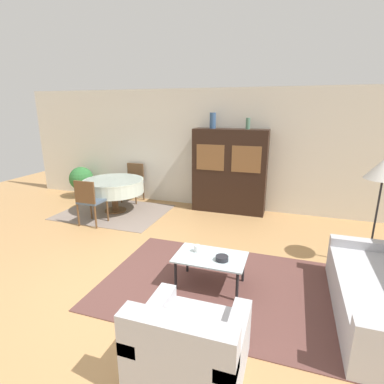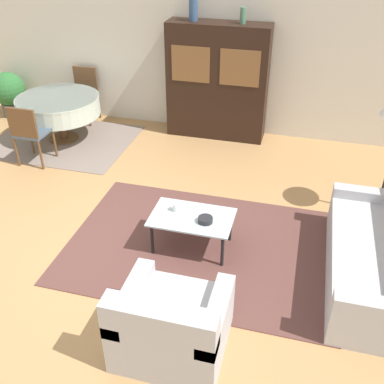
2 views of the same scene
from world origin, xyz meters
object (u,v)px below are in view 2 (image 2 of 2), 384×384
(bowl, at_px, (205,220))
(dining_table, at_px, (59,106))
(display_cabinet, at_px, (217,82))
(couch, at_px, (380,259))
(coffee_table, at_px, (192,220))
(cup, at_px, (176,207))
(vase_tall, at_px, (193,9))
(potted_plant, at_px, (9,92))
(armchair, at_px, (171,326))
(dining_chair_near, at_px, (29,131))
(vase_short, at_px, (243,15))
(dining_chair_far, at_px, (84,91))

(bowl, bearing_deg, dining_table, 143.14)
(display_cabinet, distance_m, bowl, 3.17)
(couch, xyz_separation_m, bowl, (-1.83, -0.01, 0.16))
(coffee_table, relative_size, cup, 9.71)
(vase_tall, xyz_separation_m, potted_plant, (-3.45, -0.16, -1.55))
(display_cabinet, bearing_deg, dining_table, -160.60)
(potted_plant, bearing_deg, armchair, -44.00)
(dining_chair_near, distance_m, cup, 2.89)
(vase_short, bearing_deg, display_cabinet, -179.85)
(cup, bearing_deg, armchair, -75.07)
(armchair, distance_m, dining_table, 4.69)
(dining_table, relative_size, dining_chair_far, 1.43)
(dining_table, distance_m, bowl, 3.73)
(dining_table, distance_m, potted_plant, 1.59)
(cup, height_order, vase_short, vase_short)
(display_cabinet, height_order, vase_tall, vase_tall)
(coffee_table, height_order, vase_tall, vase_tall)
(display_cabinet, height_order, cup, display_cabinet)
(couch, xyz_separation_m, dining_chair_far, (-4.81, 3.10, 0.25))
(dining_table, bearing_deg, cup, -38.87)
(dining_table, relative_size, cup, 14.07)
(display_cabinet, xyz_separation_m, dining_chair_far, (-2.43, 0.02, -0.38))
(armchair, distance_m, cup, 1.54)
(dining_chair_near, bearing_deg, cup, -25.18)
(coffee_table, xyz_separation_m, dining_chair_near, (-2.82, 1.30, 0.16))
(dining_table, xyz_separation_m, dining_chair_far, (0.00, 0.88, -0.05))
(coffee_table, height_order, vase_short, vase_short)
(potted_plant, bearing_deg, vase_short, 2.24)
(dining_chair_far, relative_size, cup, 9.83)
(dining_chair_far, distance_m, bowl, 4.31)
(armchair, height_order, dining_table, armchair)
(armchair, bearing_deg, dining_table, 130.00)
(dining_chair_near, height_order, dining_chair_far, same)
(dining_chair_near, bearing_deg, dining_table, 90.00)
(coffee_table, bearing_deg, bowl, -19.29)
(armchair, xyz_separation_m, cup, (-0.39, 1.48, 0.18))
(couch, relative_size, armchair, 2.13)
(dining_chair_near, bearing_deg, armchair, -41.98)
(dining_table, bearing_deg, dining_chair_far, 90.00)
(dining_chair_far, xyz_separation_m, vase_short, (2.78, -0.02, 1.42))
(armchair, xyz_separation_m, dining_chair_far, (-3.01, 4.47, 0.25))
(display_cabinet, distance_m, cup, 3.00)
(dining_chair_near, bearing_deg, vase_short, 31.94)
(dining_chair_near, height_order, vase_short, vase_short)
(potted_plant, bearing_deg, display_cabinet, 2.43)
(vase_short, bearing_deg, potted_plant, -177.76)
(dining_chair_near, relative_size, cup, 9.83)
(vase_tall, bearing_deg, display_cabinet, -0.13)
(dining_chair_near, height_order, vase_tall, vase_tall)
(dining_table, height_order, bowl, dining_table)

